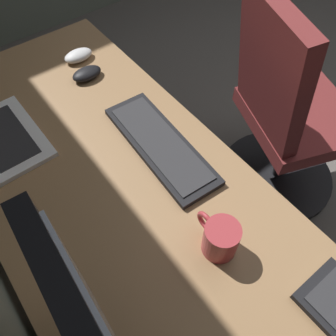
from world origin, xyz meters
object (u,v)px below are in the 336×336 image
object	(u,v)px
mouse_main	(78,55)
mouse_spare	(87,74)
keyboard_main	(161,145)
drawer_pedestal	(184,331)
office_chair	(285,122)
coffee_mug	(220,238)

from	to	relation	value
mouse_main	mouse_spare	world-z (taller)	same
keyboard_main	mouse_main	distance (m)	0.51
drawer_pedestal	office_chair	world-z (taller)	office_chair
keyboard_main	office_chair	bearing A→B (deg)	-92.05
drawer_pedestal	office_chair	bearing A→B (deg)	-66.31
keyboard_main	coffee_mug	xyz separation A→B (m)	(-0.33, 0.08, 0.04)
mouse_spare	office_chair	xyz separation A→B (m)	(-0.42, -0.64, -0.29)
mouse_spare	coffee_mug	size ratio (longest dim) A/B	0.84
mouse_main	coffee_mug	size ratio (longest dim) A/B	0.84
mouse_main	keyboard_main	bearing A→B (deg)	179.08
drawer_pedestal	coffee_mug	bearing A→B (deg)	-68.73
coffee_mug	office_chair	world-z (taller)	office_chair
mouse_main	mouse_spare	distance (m)	0.11
mouse_spare	office_chair	bearing A→B (deg)	-123.52
mouse_spare	drawer_pedestal	bearing A→B (deg)	166.69
keyboard_main	coffee_mug	distance (m)	0.34
drawer_pedestal	mouse_spare	world-z (taller)	mouse_spare
drawer_pedestal	mouse_spare	xyz separation A→B (m)	(0.78, -0.19, 0.40)
coffee_mug	mouse_main	bearing A→B (deg)	-5.69
drawer_pedestal	coffee_mug	size ratio (longest dim) A/B	5.60
keyboard_main	office_chair	size ratio (longest dim) A/B	0.44
office_chair	mouse_main	bearing A→B (deg)	49.26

